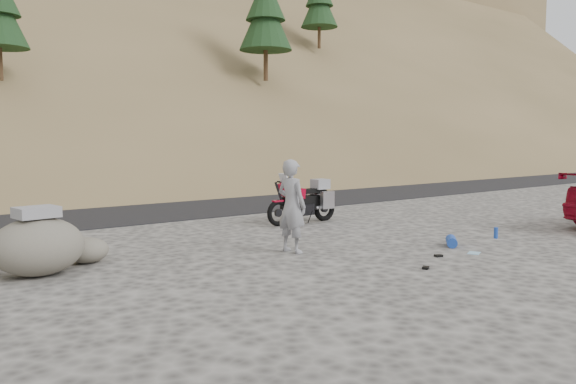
# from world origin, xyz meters

# --- Properties ---
(ground) EXTENTS (140.00, 140.00, 0.00)m
(ground) POSITION_xyz_m (0.00, 0.00, 0.00)
(ground) COLOR #413F3C
(ground) RESTS_ON ground
(road) EXTENTS (120.00, 7.00, 0.05)m
(road) POSITION_xyz_m (0.00, 9.00, 0.00)
(road) COLOR black
(road) RESTS_ON ground
(motorcycle) EXTENTS (2.23, 0.66, 1.33)m
(motorcycle) POSITION_xyz_m (0.97, 3.29, 0.57)
(motorcycle) COLOR black
(motorcycle) RESTS_ON ground
(man) EXTENTS (0.54, 0.71, 1.77)m
(man) POSITION_xyz_m (-1.63, 0.51, 0.00)
(man) COLOR gray
(man) RESTS_ON ground
(boulder) EXTENTS (1.49, 1.29, 1.10)m
(boulder) POSITION_xyz_m (-5.93, 1.48, 0.48)
(boulder) COLOR #57544B
(boulder) RESTS_ON ground
(small_rock) EXTENTS (0.91, 0.86, 0.44)m
(small_rock) POSITION_xyz_m (-5.03, 1.94, 0.22)
(small_rock) COLOR #57544B
(small_rock) RESTS_ON ground
(gear_blue_mat) EXTENTS (0.52, 0.49, 0.20)m
(gear_blue_mat) POSITION_xyz_m (1.29, -0.98, 0.10)
(gear_blue_mat) COLOR #1B40A2
(gear_blue_mat) RESTS_ON ground
(gear_bottle) EXTENTS (0.09, 0.09, 0.24)m
(gear_bottle) POSITION_xyz_m (2.81, -1.01, 0.12)
(gear_bottle) COLOR #1B40A2
(gear_bottle) RESTS_ON ground
(gear_glove_a) EXTENTS (0.16, 0.14, 0.04)m
(gear_glove_a) POSITION_xyz_m (0.25, -1.46, 0.02)
(gear_glove_a) COLOR black
(gear_glove_a) RESTS_ON ground
(gear_glove_b) EXTENTS (0.16, 0.15, 0.04)m
(gear_glove_b) POSITION_xyz_m (-0.73, -1.95, 0.02)
(gear_glove_b) COLOR black
(gear_glove_b) RESTS_ON ground
(gear_blue_cloth) EXTENTS (0.34, 0.30, 0.01)m
(gear_blue_cloth) POSITION_xyz_m (1.03, -1.67, 0.01)
(gear_blue_cloth) COLOR #87B7D1
(gear_blue_cloth) RESTS_ON ground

